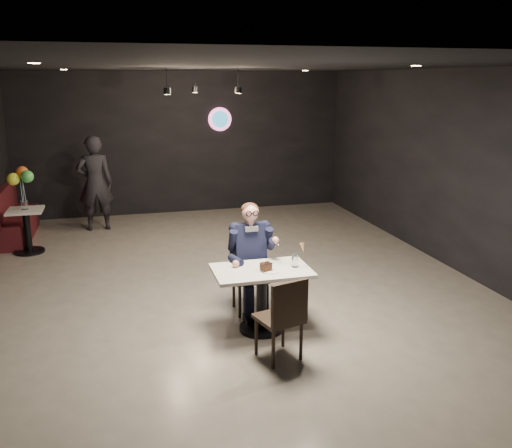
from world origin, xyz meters
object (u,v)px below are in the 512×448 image
object	(u,v)px
main_table	(261,300)
side_table	(28,232)
seated_man	(250,257)
sundae_glass	(295,260)
booth_bench	(17,212)
balloon_vase	(25,205)
chair_near	(279,317)
chair_far	(250,276)
passerby	(95,183)

from	to	relation	value
main_table	side_table	xyz separation A→B (m)	(-3.02, 3.82, -0.02)
seated_man	sundae_glass	world-z (taller)	seated_man
booth_bench	balloon_vase	distance (m)	1.10
seated_man	side_table	distance (m)	4.47
main_table	seated_man	xyz separation A→B (m)	(0.00, 0.55, 0.34)
chair_near	sundae_glass	bearing A→B (deg)	43.51
sundae_glass	booth_bench	xyz separation A→B (m)	(-3.71, 4.84, -0.35)
chair_far	passerby	xyz separation A→B (m)	(-1.92, 4.48, 0.45)
chair_far	balloon_vase	distance (m)	4.47
side_table	sundae_glass	bearing A→B (deg)	-48.42
booth_bench	side_table	size ratio (longest dim) A/B	2.73
chair_near	passerby	world-z (taller)	passerby
balloon_vase	passerby	bearing A→B (deg)	47.83
seated_man	booth_bench	size ratio (longest dim) A/B	0.75
main_table	chair_far	size ratio (longest dim) A/B	1.20
chair_near	balloon_vase	size ratio (longest dim) A/B	5.86
seated_man	balloon_vase	xyz separation A→B (m)	(-3.02, 3.27, 0.11)
side_table	booth_bench	bearing A→B (deg)	106.70
balloon_vase	main_table	bearing A→B (deg)	-51.63
main_table	chair_near	distance (m)	0.68
chair_near	seated_man	world-z (taller)	seated_man
booth_bench	balloon_vase	world-z (taller)	booth_bench
booth_bench	chair_near	bearing A→B (deg)	-58.81
chair_near	chair_far	bearing A→B (deg)	74.42
main_table	booth_bench	world-z (taller)	booth_bench
balloon_vase	seated_man	bearing A→B (deg)	-47.23
booth_bench	passerby	world-z (taller)	passerby
seated_man	passerby	distance (m)	4.88
booth_bench	side_table	world-z (taller)	booth_bench
seated_man	side_table	world-z (taller)	seated_man
seated_man	balloon_vase	size ratio (longest dim) A/B	9.16
main_table	seated_man	size ratio (longest dim) A/B	0.76
chair_near	booth_bench	xyz separation A→B (m)	(-3.32, 5.49, 0.02)
balloon_vase	passerby	distance (m)	1.64
chair_near	main_table	bearing A→B (deg)	74.42
side_table	passerby	bearing A→B (deg)	47.83
seated_man	balloon_vase	distance (m)	4.45
sundae_glass	side_table	size ratio (longest dim) A/B	0.24
seated_man	side_table	xyz separation A→B (m)	(-3.02, 3.27, -0.37)
main_table	seated_man	distance (m)	0.65
chair_near	seated_man	xyz separation A→B (m)	(0.00, 1.22, 0.26)
sundae_glass	side_table	world-z (taller)	sundae_glass
main_table	passerby	bearing A→B (deg)	110.88
seated_man	passerby	world-z (taller)	passerby
seated_man	chair_near	bearing A→B (deg)	-90.00
main_table	balloon_vase	xyz separation A→B (m)	(-3.02, 3.82, 0.45)
main_table	seated_man	world-z (taller)	seated_man
sundae_glass	balloon_vase	size ratio (longest dim) A/B	1.05
main_table	sundae_glass	bearing A→B (deg)	-3.70
chair_far	sundae_glass	distance (m)	0.79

